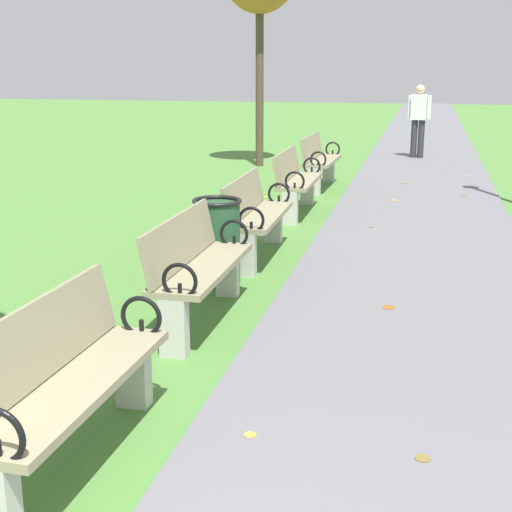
{
  "coord_description": "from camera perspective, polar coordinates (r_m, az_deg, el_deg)",
  "views": [
    {
      "loc": [
        1.26,
        -0.79,
        2.09
      ],
      "look_at": [
        -0.05,
        4.86,
        0.55
      ],
      "focal_mm": 50.86,
      "sensor_mm": 36.0,
      "label": 1
    }
  ],
  "objects": [
    {
      "name": "park_bench_6",
      "position": [
        12.65,
        5.0,
        7.54
      ],
      "size": [
        0.52,
        1.61,
        0.9
      ],
      "color": "gray",
      "rests_on": "ground"
    },
    {
      "name": "paved_walkway",
      "position": [
        18.9,
        13.07,
        8.19
      ],
      "size": [
        2.48,
        44.0,
        0.02
      ],
      "primitive_type": "cube",
      "color": "slate",
      "rests_on": "ground"
    },
    {
      "name": "park_bench_2",
      "position": [
        3.97,
        -14.84,
        -9.53
      ],
      "size": [
        0.51,
        1.61,
        0.9
      ],
      "color": "gray",
      "rests_on": "ground"
    },
    {
      "name": "trash_bin",
      "position": [
        7.05,
        -3.05,
        1.17
      ],
      "size": [
        0.48,
        0.48,
        0.84
      ],
      "color": "#234C2D",
      "rests_on": "ground"
    },
    {
      "name": "park_bench_3",
      "position": [
        5.96,
        -4.65,
        -0.8
      ],
      "size": [
        0.47,
        1.6,
        0.9
      ],
      "color": "gray",
      "rests_on": "ground"
    },
    {
      "name": "park_bench_5",
      "position": [
        10.39,
        3.16,
        5.97
      ],
      "size": [
        0.48,
        1.6,
        0.9
      ],
      "color": "gray",
      "rests_on": "ground"
    },
    {
      "name": "scattered_leaves",
      "position": [
        8.22,
        6.73,
        0.17
      ],
      "size": [
        4.68,
        15.81,
        0.02
      ],
      "color": "brown",
      "rests_on": "ground"
    },
    {
      "name": "park_bench_4",
      "position": [
        7.98,
        0.02,
        3.27
      ],
      "size": [
        0.5,
        1.61,
        0.9
      ],
      "color": "gray",
      "rests_on": "ground"
    },
    {
      "name": "pedestrian_walking",
      "position": [
        16.99,
        12.67,
        10.61
      ],
      "size": [
        0.52,
        0.27,
        1.62
      ],
      "color": "#2D2D38",
      "rests_on": "paved_walkway"
    }
  ]
}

